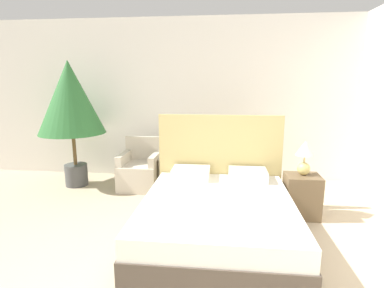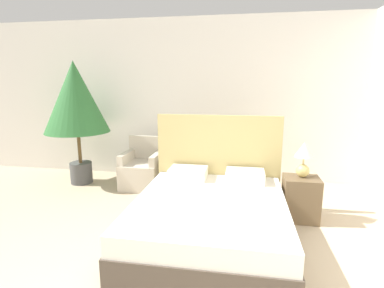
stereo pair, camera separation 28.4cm
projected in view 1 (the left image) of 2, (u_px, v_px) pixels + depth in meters
wall_back at (200, 100)px, 5.47m from camera, size 10.00×0.06×2.90m
bed at (217, 214)px, 3.44m from camera, size 1.72×1.98×1.33m
armchair_near_window_left at (140, 172)px, 5.08m from camera, size 0.64×0.65×0.84m
armchair_near_window_right at (198, 174)px, 4.98m from camera, size 0.70×0.71×0.84m
potted_palm at (70, 100)px, 4.97m from camera, size 1.09×1.09×2.13m
nightstand at (302, 196)px, 3.99m from camera, size 0.45×0.38×0.57m
table_lamp at (305, 154)px, 3.90m from camera, size 0.24×0.24×0.46m
side_table at (169, 174)px, 5.03m from camera, size 0.36×0.36×0.52m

